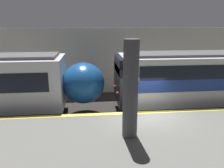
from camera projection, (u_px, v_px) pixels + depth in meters
The scene contains 4 objects.
ground_plane at pixel (144, 129), 11.23m from camera, with size 120.00×120.00×0.00m, color #282623.
platform at pixel (159, 147), 8.71m from camera, with size 40.00×4.97×1.01m.
station_rear_barrier at pixel (125, 61), 16.70m from camera, with size 50.00×0.15×4.92m.
support_pillar_near at pixel (130, 90), 8.14m from camera, with size 0.58×0.58×3.75m.
Camera 1 is at (-2.66, -9.95, 5.31)m, focal length 35.00 mm.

